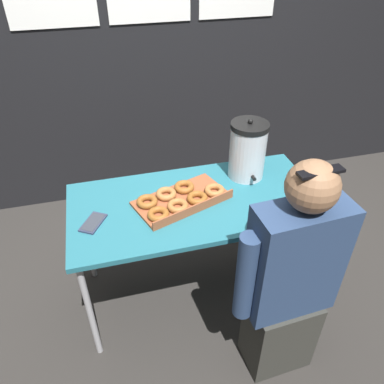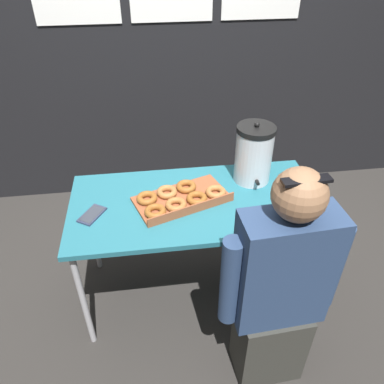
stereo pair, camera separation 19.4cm
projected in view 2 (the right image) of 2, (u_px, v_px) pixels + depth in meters
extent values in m
plane|color=#2D2B28|center=(195.00, 288.00, 2.40)|extent=(12.00, 12.00, 0.00)
cube|color=black|center=(171.00, 11.00, 2.55)|extent=(6.00, 0.10, 2.81)
cube|color=#236675|center=(196.00, 203.00, 1.98)|extent=(1.33, 0.65, 0.03)
cylinder|color=#ADADB2|center=(83.00, 301.00, 1.91)|extent=(0.03, 0.03, 0.68)
cylinder|color=#ADADB2|center=(315.00, 276.00, 2.04)|extent=(0.03, 0.03, 0.68)
cylinder|color=#ADADB2|center=(92.00, 228.00, 2.35)|extent=(0.03, 0.03, 0.68)
cylinder|color=#ADADB2|center=(282.00, 212.00, 2.49)|extent=(0.03, 0.03, 0.68)
cube|color=brown|center=(182.00, 199.00, 1.98)|extent=(0.54, 0.40, 0.02)
cube|color=brown|center=(192.00, 208.00, 1.87)|extent=(0.46, 0.17, 0.04)
torus|color=brown|center=(155.00, 211.00, 1.85)|extent=(0.15, 0.15, 0.03)
torus|color=#A26532|center=(176.00, 205.00, 1.90)|extent=(0.14, 0.14, 0.03)
torus|color=brown|center=(197.00, 198.00, 1.94)|extent=(0.15, 0.15, 0.03)
torus|color=#A66936|center=(216.00, 192.00, 1.99)|extent=(0.11, 0.11, 0.03)
torus|color=#925522|center=(147.00, 198.00, 1.94)|extent=(0.14, 0.14, 0.03)
torus|color=#A76A37|center=(167.00, 192.00, 1.99)|extent=(0.12, 0.12, 0.03)
torus|color=#935623|center=(186.00, 186.00, 2.03)|extent=(0.13, 0.13, 0.03)
cylinder|color=silver|center=(253.00, 156.00, 2.05)|extent=(0.20, 0.20, 0.30)
cylinder|color=black|center=(256.00, 129.00, 1.96)|extent=(0.21, 0.21, 0.03)
sphere|color=black|center=(257.00, 125.00, 1.94)|extent=(0.03, 0.03, 0.03)
cylinder|color=black|center=(257.00, 181.00, 2.03)|extent=(0.02, 0.05, 0.02)
cube|color=#2D334C|center=(92.00, 215.00, 1.88)|extent=(0.15, 0.17, 0.01)
cube|color=#2D333D|center=(92.00, 214.00, 1.87)|extent=(0.13, 0.15, 0.00)
cube|color=#33332D|center=(269.00, 340.00, 1.86)|extent=(0.33, 0.24, 0.45)
cube|color=navy|center=(284.00, 269.00, 1.55)|extent=(0.41, 0.20, 0.57)
sphere|color=#8E6647|center=(299.00, 195.00, 1.32)|extent=(0.20, 0.20, 0.20)
cube|color=black|center=(307.00, 180.00, 1.26)|extent=(0.18, 0.05, 0.01)
cylinder|color=navy|center=(333.00, 266.00, 1.61)|extent=(0.09, 0.09, 0.46)
cylinder|color=navy|center=(231.00, 282.00, 1.54)|extent=(0.09, 0.09, 0.46)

